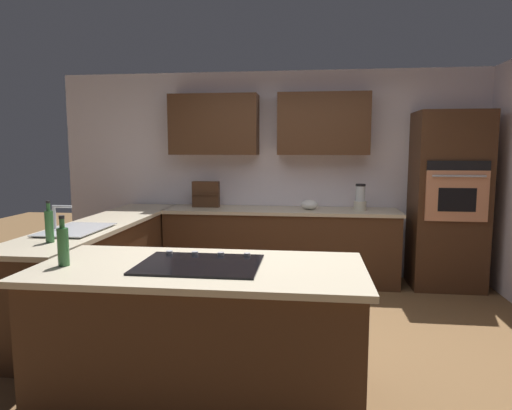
# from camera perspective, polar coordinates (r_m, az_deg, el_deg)

# --- Properties ---
(ground_plane) EXTENTS (14.00, 14.00, 0.00)m
(ground_plane) POSITION_cam_1_polar(r_m,az_deg,el_deg) (4.03, 2.86, -16.68)
(ground_plane) COLOR brown
(wall_back) EXTENTS (6.00, 0.44, 2.60)m
(wall_back) POSITION_cam_1_polar(r_m,az_deg,el_deg) (5.73, 3.70, 5.50)
(wall_back) COLOR silver
(wall_back) RESTS_ON ground
(lower_cabinets_back) EXTENTS (2.80, 0.60, 0.86)m
(lower_cabinets_back) POSITION_cam_1_polar(r_m,az_deg,el_deg) (5.54, 3.14, -5.34)
(lower_cabinets_back) COLOR #472B19
(lower_cabinets_back) RESTS_ON ground
(countertop_back) EXTENTS (2.84, 0.64, 0.04)m
(countertop_back) POSITION_cam_1_polar(r_m,az_deg,el_deg) (5.46, 3.17, -0.73)
(countertop_back) COLOR beige
(countertop_back) RESTS_ON lower_cabinets_back
(lower_cabinets_side) EXTENTS (0.60, 2.90, 0.86)m
(lower_cabinets_side) POSITION_cam_1_polar(r_m,az_deg,el_deg) (4.86, -18.73, -7.51)
(lower_cabinets_side) COLOR #472B19
(lower_cabinets_side) RESTS_ON ground
(countertop_side) EXTENTS (0.64, 2.94, 0.04)m
(countertop_side) POSITION_cam_1_polar(r_m,az_deg,el_deg) (4.77, -18.94, -2.26)
(countertop_side) COLOR beige
(countertop_side) RESTS_ON lower_cabinets_side
(island_base) EXTENTS (1.99, 0.87, 0.86)m
(island_base) POSITION_cam_1_polar(r_m,az_deg,el_deg) (3.01, -7.06, -16.33)
(island_base) COLOR #472B19
(island_base) RESTS_ON ground
(island_top) EXTENTS (2.07, 0.95, 0.04)m
(island_top) POSITION_cam_1_polar(r_m,az_deg,el_deg) (2.86, -7.20, -8.05)
(island_top) COLOR beige
(island_top) RESTS_ON island_base
(wall_oven) EXTENTS (0.80, 0.66, 2.06)m
(wall_oven) POSITION_cam_1_polar(r_m,az_deg,el_deg) (5.66, 23.29, 0.50)
(wall_oven) COLOR #472B19
(wall_oven) RESTS_ON ground
(sink_unit) EXTENTS (0.46, 0.70, 0.23)m
(sink_unit) POSITION_cam_1_polar(r_m,az_deg,el_deg) (4.31, -22.11, -2.87)
(sink_unit) COLOR #515456
(sink_unit) RESTS_ON countertop_side
(cooktop) EXTENTS (0.76, 0.56, 0.03)m
(cooktop) POSITION_cam_1_polar(r_m,az_deg,el_deg) (2.86, -7.18, -7.49)
(cooktop) COLOR black
(cooktop) RESTS_ON island_top
(blender) EXTENTS (0.15, 0.15, 0.32)m
(blender) POSITION_cam_1_polar(r_m,az_deg,el_deg) (5.48, 13.16, 0.75)
(blender) COLOR beige
(blender) RESTS_ON countertop_back
(mixing_bowl) EXTENTS (0.21, 0.21, 0.12)m
(mixing_bowl) POSITION_cam_1_polar(r_m,az_deg,el_deg) (5.45, 6.85, 0.05)
(mixing_bowl) COLOR white
(mixing_bowl) RESTS_ON countertop_back
(spice_rack) EXTENTS (0.34, 0.11, 0.32)m
(spice_rack) POSITION_cam_1_polar(r_m,az_deg,el_deg) (5.66, -6.41, 1.37)
(spice_rack) COLOR #472B19
(spice_rack) RESTS_ON countertop_back
(dish_soap_bottle) EXTENTS (0.06, 0.06, 0.33)m
(dish_soap_bottle) POSITION_cam_1_polar(r_m,az_deg,el_deg) (3.85, -24.88, -2.36)
(dish_soap_bottle) COLOR #336B38
(dish_soap_bottle) RESTS_ON countertop_side
(oil_bottle) EXTENTS (0.07, 0.07, 0.32)m
(oil_bottle) POSITION_cam_1_polar(r_m,az_deg,el_deg) (3.05, -23.40, -4.75)
(oil_bottle) COLOR #336B38
(oil_bottle) RESTS_ON island_top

